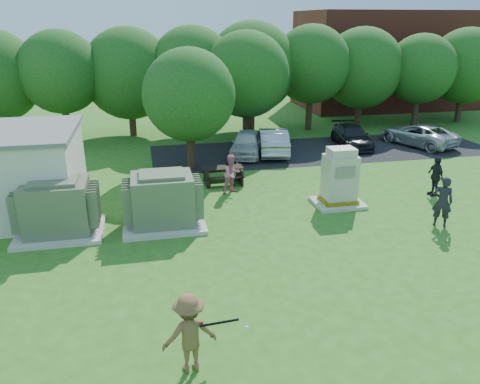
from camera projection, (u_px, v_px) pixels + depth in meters
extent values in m
plane|color=#2D6619|center=(267.00, 278.00, 13.97)|extent=(120.00, 120.00, 0.00)
cube|color=maroon|center=(388.00, 60.00, 40.84)|extent=(15.00, 8.00, 8.00)
cube|color=#232326|center=(323.00, 150.00, 27.71)|extent=(20.00, 6.00, 0.01)
cube|color=beige|center=(61.00, 232.00, 16.83)|extent=(3.00, 2.40, 0.15)
cube|color=#5D684A|center=(57.00, 207.00, 16.49)|extent=(2.20, 1.80, 1.80)
cube|color=#5D684A|center=(53.00, 181.00, 16.16)|extent=(1.60, 1.30, 0.12)
cube|color=#5D684A|center=(18.00, 209.00, 16.24)|extent=(0.32, 1.50, 1.35)
cube|color=#5D684A|center=(94.00, 203.00, 16.73)|extent=(0.32, 1.50, 1.35)
cube|color=beige|center=(164.00, 223.00, 17.54)|extent=(3.00, 2.40, 0.15)
cube|color=#5C6A4A|center=(163.00, 199.00, 17.20)|extent=(2.20, 1.80, 1.80)
cube|color=#5C6A4A|center=(161.00, 174.00, 16.87)|extent=(1.60, 1.30, 0.12)
cube|color=#5C6A4A|center=(127.00, 201.00, 16.95)|extent=(0.32, 1.50, 1.35)
cube|color=#5C6A4A|center=(197.00, 196.00, 17.44)|extent=(0.32, 1.50, 1.35)
cube|color=beige|center=(338.00, 203.00, 19.52)|extent=(2.00, 1.64, 0.14)
cube|color=yellow|center=(338.00, 200.00, 19.46)|extent=(1.41, 1.14, 0.16)
cube|color=beige|center=(340.00, 177.00, 19.12)|extent=(1.27, 1.00, 1.82)
cube|color=beige|center=(342.00, 152.00, 18.75)|extent=(1.04, 0.82, 0.32)
cube|color=gray|center=(346.00, 172.00, 18.51)|extent=(0.82, 0.04, 0.45)
cube|color=black|center=(223.00, 168.00, 21.83)|extent=(1.86, 0.72, 0.06)
cube|color=black|center=(221.00, 170.00, 22.46)|extent=(1.86, 0.26, 0.05)
cube|color=black|center=(225.00, 178.00, 21.42)|extent=(1.86, 0.26, 0.05)
cube|color=black|center=(206.00, 177.00, 21.81)|extent=(0.08, 1.39, 0.76)
cube|color=black|center=(240.00, 174.00, 22.12)|extent=(0.08, 1.39, 0.76)
imported|color=brown|center=(190.00, 333.00, 10.02)|extent=(1.28, 0.83, 1.86)
imported|color=black|center=(443.00, 202.00, 17.21)|extent=(0.84, 0.76, 1.93)
imported|color=#CE6D85|center=(232.00, 174.00, 20.58)|extent=(1.05, 0.96, 1.75)
imported|color=black|center=(435.00, 176.00, 20.31)|extent=(0.44, 1.03, 1.75)
imported|color=silver|center=(247.00, 143.00, 26.48)|extent=(2.92, 4.42, 1.40)
imported|color=#ABABAF|center=(273.00, 141.00, 26.81)|extent=(2.37, 4.71, 1.48)
imported|color=black|center=(352.00, 136.00, 28.39)|extent=(2.22, 4.44, 1.24)
imported|color=silver|center=(418.00, 135.00, 28.61)|extent=(3.84, 5.24, 1.32)
cylinder|color=black|center=(219.00, 323.00, 9.89)|extent=(0.85, 0.12, 0.06)
cylinder|color=maroon|center=(198.00, 324.00, 9.86)|extent=(0.22, 0.08, 0.06)
sphere|color=white|center=(247.00, 328.00, 10.08)|extent=(0.09, 0.09, 0.09)
cylinder|color=#47301E|center=(1.00, 123.00, 29.07)|extent=(0.44, 0.44, 2.40)
cylinder|color=#47301E|center=(67.00, 120.00, 29.22)|extent=(0.44, 0.44, 2.80)
sphere|color=#235B1C|center=(60.00, 72.00, 28.22)|extent=(5.00, 5.00, 5.00)
cylinder|color=#47301E|center=(132.00, 118.00, 30.81)|extent=(0.44, 0.44, 2.30)
sphere|color=#235B1C|center=(129.00, 74.00, 29.81)|extent=(5.80, 5.80, 5.80)
cylinder|color=#47301E|center=(194.00, 116.00, 30.68)|extent=(0.44, 0.44, 2.70)
sphere|color=#235B1C|center=(193.00, 69.00, 29.65)|extent=(5.40, 5.40, 5.40)
cylinder|color=#47301E|center=(251.00, 113.00, 32.03)|extent=(0.44, 0.44, 2.50)
sphere|color=#235B1C|center=(252.00, 67.00, 30.98)|extent=(6.00, 6.00, 6.00)
cylinder|color=#47301E|center=(309.00, 109.00, 32.36)|extent=(0.44, 0.44, 2.90)
sphere|color=#235B1C|center=(311.00, 64.00, 31.32)|extent=(5.20, 5.20, 5.20)
cylinder|color=#47301E|center=(359.00, 109.00, 33.77)|extent=(0.44, 0.44, 2.40)
sphere|color=#235B1C|center=(362.00, 68.00, 32.77)|extent=(5.60, 5.60, 5.60)
cylinder|color=#47301E|center=(416.00, 108.00, 33.67)|extent=(0.44, 0.44, 2.60)
sphere|color=#235B1C|center=(421.00, 69.00, 32.73)|extent=(4.80, 4.80, 4.80)
cylinder|color=#47301E|center=(460.00, 105.00, 35.01)|extent=(0.44, 0.44, 2.50)
sphere|color=#235B1C|center=(466.00, 66.00, 34.02)|extent=(5.40, 5.40, 5.40)
cylinder|color=#47301E|center=(191.00, 146.00, 23.93)|extent=(0.44, 0.44, 2.40)
sphere|color=#235B1C|center=(189.00, 95.00, 23.03)|extent=(4.60, 4.60, 4.60)
cylinder|color=#47301E|center=(246.00, 121.00, 29.25)|extent=(0.44, 0.44, 2.60)
sphere|color=#235B1C|center=(246.00, 74.00, 28.26)|extent=(5.20, 5.20, 5.20)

